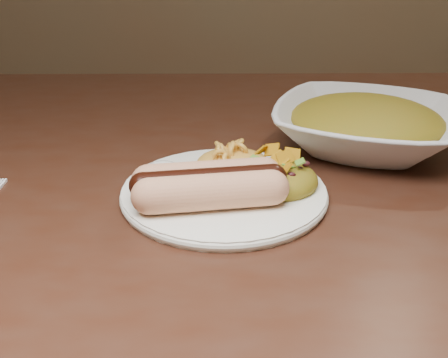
{
  "coord_description": "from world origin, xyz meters",
  "views": [
    {
      "loc": [
        0.1,
        -0.58,
        1.01
      ],
      "look_at": [
        0.1,
        -0.08,
        0.77
      ],
      "focal_mm": 42.0,
      "sensor_mm": 36.0,
      "label": 1
    }
  ],
  "objects": [
    {
      "name": "bowl_filling",
      "position": [
        0.29,
        0.05,
        0.8
      ],
      "size": [
        0.21,
        0.21,
        0.05
      ],
      "primitive_type": "ellipsoid",
      "rotation": [
        0.0,
        0.0,
        -0.09
      ],
      "color": "#B7510A",
      "rests_on": "serving_bowl"
    },
    {
      "name": "mac_and_cheese",
      "position": [
        0.11,
        -0.03,
        0.78
      ],
      "size": [
        0.09,
        0.08,
        0.03
      ],
      "primitive_type": "ellipsoid",
      "rotation": [
        0.0,
        0.0,
        0.04
      ],
      "color": "gold",
      "rests_on": "plate"
    },
    {
      "name": "sour_cream",
      "position": [
        0.03,
        -0.07,
        0.78
      ],
      "size": [
        0.05,
        0.05,
        0.03
      ],
      "primitive_type": "ellipsoid",
      "rotation": [
        0.0,
        0.0,
        0.14
      ],
      "color": "white",
      "rests_on": "plate"
    },
    {
      "name": "table",
      "position": [
        0.0,
        0.0,
        0.66
      ],
      "size": [
        1.6,
        0.9,
        0.75
      ],
      "color": "black",
      "rests_on": "floor"
    },
    {
      "name": "serving_bowl",
      "position": [
        0.29,
        0.05,
        0.78
      ],
      "size": [
        0.3,
        0.3,
        0.06
      ],
      "primitive_type": "imported",
      "rotation": [
        0.0,
        0.0,
        -0.37
      ],
      "color": "white",
      "rests_on": "table"
    },
    {
      "name": "plate",
      "position": [
        0.1,
        -0.08,
        0.76
      ],
      "size": [
        0.23,
        0.23,
        0.01
      ],
      "primitive_type": "cylinder",
      "rotation": [
        0.0,
        0.0,
        -0.04
      ],
      "color": "white",
      "rests_on": "table"
    },
    {
      "name": "taco_salad",
      "position": [
        0.16,
        -0.08,
        0.78
      ],
      "size": [
        0.09,
        0.09,
        0.04
      ],
      "rotation": [
        0.0,
        0.0,
        -0.43
      ],
      "color": "#B7510A",
      "rests_on": "plate"
    },
    {
      "name": "hotdog",
      "position": [
        0.09,
        -0.11,
        0.78
      ],
      "size": [
        0.13,
        0.08,
        0.04
      ],
      "rotation": [
        0.0,
        0.0,
        0.14
      ],
      "color": "#E9B386",
      "rests_on": "plate"
    }
  ]
}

